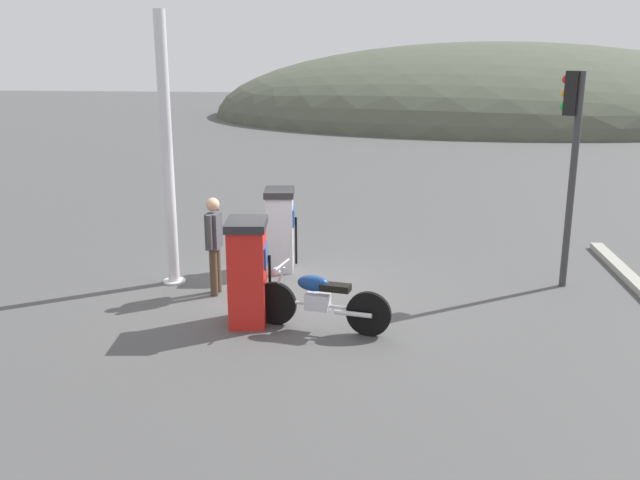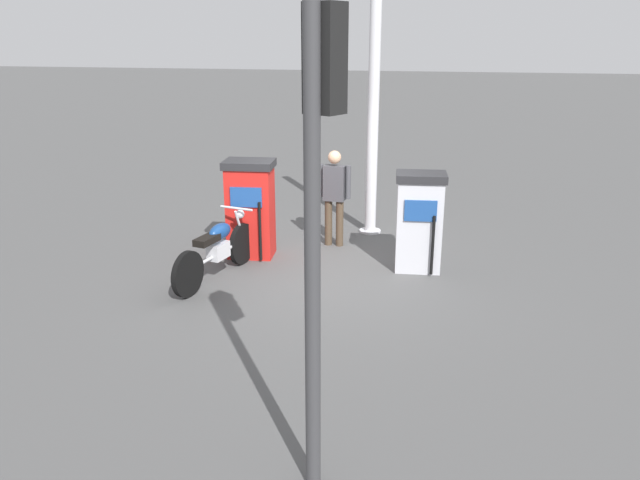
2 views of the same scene
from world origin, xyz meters
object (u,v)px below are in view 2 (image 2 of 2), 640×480
motorcycle_near_pump (217,249)px  roadside_traffic_light (319,179)px  fuel_pump_near (251,208)px  fuel_pump_far (419,221)px  attendant_person (334,192)px  canopy_support_pole (373,110)px

motorcycle_near_pump → roadside_traffic_light: bearing=32.7°
fuel_pump_near → fuel_pump_far: 2.73m
fuel_pump_near → fuel_pump_far: bearing=90.0°
fuel_pump_far → roadside_traffic_light: roadside_traffic_light is taller
attendant_person → roadside_traffic_light: 6.20m
fuel_pump_far → canopy_support_pole: bearing=-149.6°
attendant_person → canopy_support_pole: size_ratio=0.36×
fuel_pump_near → roadside_traffic_light: roadside_traffic_light is taller
roadside_traffic_light → fuel_pump_far: bearing=176.0°
motorcycle_near_pump → canopy_support_pole: canopy_support_pole is taller
fuel_pump_far → canopy_support_pole: (-1.75, -1.03, 1.47)m
motorcycle_near_pump → attendant_person: bearing=144.9°
fuel_pump_near → motorcycle_near_pump: 1.16m
fuel_pump_far → motorcycle_near_pump: bearing=-69.2°
attendant_person → fuel_pump_far: bearing=61.0°
fuel_pump_near → attendant_person: attendant_person is taller
roadside_traffic_light → fuel_pump_near: bearing=-154.7°
fuel_pump_far → roadside_traffic_light: (5.04, -0.35, 1.74)m
fuel_pump_far → motorcycle_near_pump: fuel_pump_far is taller
fuel_pump_near → motorcycle_near_pump: bearing=-7.6°
roadside_traffic_light → canopy_support_pole: bearing=-174.3°
fuel_pump_near → fuel_pump_far: fuel_pump_near is taller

